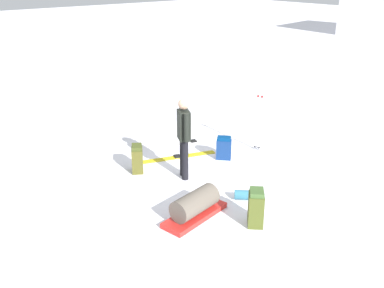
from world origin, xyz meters
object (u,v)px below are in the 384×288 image
at_px(skier_standing, 184,134).
at_px(ski_pair_far, 177,157).
at_px(ski_pair_near, 193,142).
at_px(backpack_bright, 224,148).
at_px(backpack_small_spare, 256,208).
at_px(ski_poles_planted_near, 259,120).
at_px(gear_sled, 195,206).
at_px(sleeping_mat_rolled, 249,195).
at_px(backpack_large_dark, 137,159).

xyz_separation_m(skier_standing, ski_pair_far, (-0.87, 0.49, -0.94)).
distance_m(ski_pair_near, backpack_bright, 1.24).
distance_m(ski_pair_far, backpack_bright, 1.09).
xyz_separation_m(ski_pair_far, backpack_small_spare, (3.06, -0.70, 0.31)).
height_order(backpack_small_spare, ski_poles_planted_near, ski_poles_planted_near).
xyz_separation_m(backpack_bright, backpack_small_spare, (2.34, -1.48, 0.06)).
height_order(skier_standing, backpack_bright, skier_standing).
height_order(ski_pair_near, gear_sled, gear_sled).
bearing_deg(gear_sled, backpack_small_spare, 37.62).
distance_m(backpack_bright, sleeping_mat_rolled, 1.92).
bearing_deg(ski_poles_planted_near, sleeping_mat_rolled, -51.02).
xyz_separation_m(backpack_bright, ski_poles_planted_near, (0.12, 0.99, 0.49)).
bearing_deg(backpack_small_spare, ski_pair_far, 167.13).
xyz_separation_m(ski_pair_far, backpack_large_dark, (0.03, -1.10, 0.28)).
bearing_deg(backpack_large_dark, backpack_bright, 69.79).
relative_size(backpack_bright, ski_poles_planted_near, 0.40).
relative_size(ski_pair_near, ski_poles_planted_near, 1.26).
height_order(ski_poles_planted_near, gear_sled, ski_poles_planted_near).
bearing_deg(backpack_large_dark, backpack_small_spare, 7.48).
bearing_deg(skier_standing, backpack_small_spare, -5.35).
relative_size(ski_poles_planted_near, sleeping_mat_rolled, 2.45).
distance_m(ski_pair_near, backpack_large_dark, 2.07).
height_order(skier_standing, backpack_large_dark, skier_standing).
distance_m(ski_pair_far, gear_sled, 2.61).
bearing_deg(backpack_small_spare, ski_poles_planted_near, 131.87).
xyz_separation_m(skier_standing, backpack_small_spare, (2.19, -0.21, -0.63)).
relative_size(ski_pair_near, backpack_small_spare, 2.57).
relative_size(backpack_large_dark, ski_poles_planted_near, 0.45).
bearing_deg(backpack_large_dark, skier_standing, 35.69).
bearing_deg(gear_sled, ski_poles_planted_near, 113.93).
relative_size(ski_pair_far, ski_poles_planted_near, 1.33).
height_order(skier_standing, gear_sled, skier_standing).
bearing_deg(sleeping_mat_rolled, ski_pair_near, 160.29).
bearing_deg(gear_sled, sleeping_mat_rolled, 82.14).
xyz_separation_m(ski_pair_near, backpack_small_spare, (3.55, -1.59, 0.31)).
height_order(ski_pair_far, backpack_large_dark, backpack_large_dark).
height_order(ski_pair_near, ski_poles_planted_near, ski_poles_planted_near).
relative_size(gear_sled, sleeping_mat_rolled, 2.47).
xyz_separation_m(ski_pair_far, backpack_bright, (0.73, 0.78, 0.25)).
xyz_separation_m(ski_pair_near, ski_pair_far, (0.49, -0.89, -0.00)).
xyz_separation_m(ski_pair_far, sleeping_mat_rolled, (2.40, -0.14, 0.08)).
distance_m(skier_standing, ski_pair_far, 1.38).
relative_size(backpack_small_spare, gear_sled, 0.49).
height_order(skier_standing, ski_pair_near, skier_standing).
distance_m(ski_poles_planted_near, gear_sled, 3.44).
bearing_deg(ski_poles_planted_near, ski_pair_far, -115.66).
bearing_deg(ski_pair_near, ski_poles_planted_near, 33.34).
bearing_deg(sleeping_mat_rolled, ski_poles_planted_near, 128.98).
relative_size(backpack_bright, gear_sled, 0.40).
height_order(backpack_bright, gear_sled, backpack_bright).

